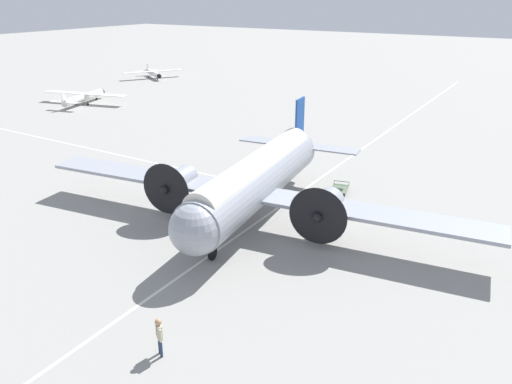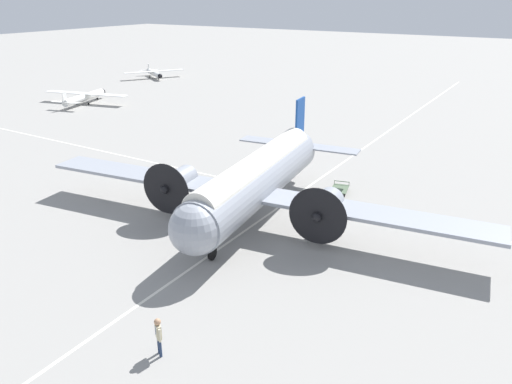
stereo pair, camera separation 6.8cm
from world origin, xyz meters
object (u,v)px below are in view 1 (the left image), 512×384
(airliner_main, at_px, (253,182))
(suitcase_upright_spare, at_px, (330,196))
(light_aircraft_distant, at_px, (85,97))
(light_aircraft_taxiing, at_px, (154,73))
(baggage_cart, at_px, (340,189))
(suitcase_near_door, at_px, (324,196))
(crew_foreground, at_px, (159,333))

(airliner_main, distance_m, suitcase_upright_spare, 6.78)
(light_aircraft_distant, xyz_separation_m, light_aircraft_taxiing, (-19.66, -6.42, -0.07))
(airliner_main, relative_size, baggage_cart, 14.19)
(suitcase_near_door, relative_size, suitcase_upright_spare, 1.01)
(light_aircraft_taxiing, bearing_deg, suitcase_upright_spare, -3.92)
(suitcase_near_door, distance_m, light_aircraft_taxiing, 55.62)
(light_aircraft_distant, bearing_deg, airliner_main, -131.45)
(crew_foreground, relative_size, suitcase_upright_spare, 3.38)
(suitcase_near_door, height_order, light_aircraft_distant, light_aircraft_distant)
(suitcase_near_door, bearing_deg, baggage_cart, 164.33)
(airliner_main, relative_size, suitcase_upright_spare, 56.60)
(crew_foreground, xyz_separation_m, light_aircraft_distant, (-30.66, -39.85, -0.15))
(airliner_main, relative_size, crew_foreground, 16.75)
(airliner_main, height_order, suitcase_near_door, airliner_main)
(airliner_main, xyz_separation_m, light_aircraft_distant, (-18.53, -36.49, -1.75))
(suitcase_near_door, xyz_separation_m, suitcase_upright_spare, (-0.14, 0.38, -0.00))
(airliner_main, distance_m, light_aircraft_distant, 40.96)
(baggage_cart, height_order, light_aircraft_taxiing, light_aircraft_taxiing)
(suitcase_upright_spare, relative_size, light_aircraft_taxiing, 0.06)
(suitcase_near_door, xyz_separation_m, light_aircraft_distant, (-12.88, -38.68, 0.64))
(crew_foreground, xyz_separation_m, suitcase_upright_spare, (-17.92, -0.79, -0.79))
(crew_foreground, distance_m, light_aircraft_taxiing, 68.35)
(baggage_cart, height_order, light_aircraft_distant, light_aircraft_distant)
(airliner_main, xyz_separation_m, baggage_cart, (-7.26, 2.64, -2.35))
(crew_foreground, height_order, light_aircraft_taxiing, light_aircraft_taxiing)
(suitcase_near_door, height_order, light_aircraft_taxiing, light_aircraft_taxiing)
(airliner_main, height_order, crew_foreground, airliner_main)
(suitcase_upright_spare, height_order, baggage_cart, baggage_cart)
(suitcase_near_door, relative_size, baggage_cart, 0.25)
(crew_foreground, distance_m, light_aircraft_distant, 50.28)
(suitcase_upright_spare, relative_size, light_aircraft_distant, 0.04)
(suitcase_upright_spare, xyz_separation_m, baggage_cart, (-1.46, 0.07, 0.05))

